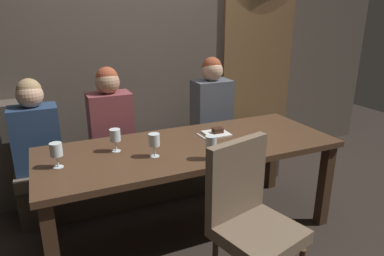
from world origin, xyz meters
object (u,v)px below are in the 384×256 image
diner_bearded (110,117)px  diner_far_end (212,103)px  diner_redhead (35,128)px  wine_glass_near_left (56,151)px  wine_glass_center_front (211,143)px  dessert_plate (217,132)px  chair_near_side (249,213)px  banquette_bench (161,170)px  dining_table (191,155)px  wine_glass_center_back (154,141)px  wine_glass_end_right (115,136)px  fork_on_table (202,137)px

diner_bearded → diner_far_end: diner_far_end is taller
diner_redhead → wine_glass_near_left: 0.71m
diner_bearded → wine_glass_center_front: 1.08m
diner_bearded → dessert_plate: bearing=-36.1°
chair_near_side → dessert_plate: 0.91m
chair_near_side → diner_bearded: size_ratio=1.22×
banquette_bench → chair_near_side: (0.05, -1.42, 0.33)m
dining_table → diner_redhead: size_ratio=2.93×
wine_glass_center_back → wine_glass_near_left: bearing=172.1°
chair_near_side → diner_bearded: (-0.51, 1.40, 0.27)m
chair_near_side → diner_far_end: diner_far_end is taller
diner_far_end → dessert_plate: diner_far_end is taller
wine_glass_near_left → diner_redhead: bearing=99.8°
diner_redhead → wine_glass_center_front: (1.06, -0.97, 0.05)m
wine_glass_center_front → diner_redhead: bearing=137.5°
wine_glass_end_right → wine_glass_center_front: bearing=-35.9°
diner_redhead → wine_glass_end_right: diner_redhead is taller
wine_glass_near_left → wine_glass_end_right: size_ratio=1.00×
banquette_bench → wine_glass_end_right: (-0.53, -0.60, 0.62)m
wine_glass_center_front → dessert_plate: wine_glass_center_front is taller
wine_glass_center_back → diner_bearded: bearing=100.1°
chair_near_side → dining_table: bearing=94.1°
diner_far_end → wine_glass_end_right: (-1.06, -0.59, 0.01)m
wine_glass_near_left → fork_on_table: (1.08, 0.13, -0.11)m
wine_glass_center_back → fork_on_table: (0.46, 0.21, -0.11)m
diner_bearded → wine_glass_center_back: diner_bearded is taller
diner_far_end → wine_glass_center_back: bearing=-136.8°
dessert_plate → wine_glass_near_left: bearing=-173.0°
wine_glass_end_right → dessert_plate: size_ratio=0.86×
wine_glass_center_back → dessert_plate: wine_glass_center_back is taller
fork_on_table → diner_far_end: bearing=54.1°
chair_near_side → wine_glass_near_left: 1.24m
wine_glass_center_front → dessert_plate: 0.52m
diner_bearded → chair_near_side: bearing=-70.1°
wine_glass_center_front → wine_glass_near_left: (-0.94, 0.28, -0.00)m
wine_glass_near_left → dessert_plate: bearing=7.0°
dining_table → wine_glass_near_left: size_ratio=13.41×
wine_glass_end_right → fork_on_table: (0.68, 0.01, -0.11)m
fork_on_table → dining_table: bearing=-146.0°
diner_bearded → wine_glass_center_back: 0.79m
diner_redhead → diner_bearded: 0.60m
diner_bearded → wine_glass_end_right: size_ratio=4.89×
banquette_bench → diner_redhead: 1.20m
chair_near_side → wine_glass_end_right: chair_near_side is taller
dining_table → dessert_plate: size_ratio=11.58×
chair_near_side → dessert_plate: chair_near_side is taller
diner_bearded → fork_on_table: diner_bearded is taller
wine_glass_center_front → chair_near_side: bearing=-84.9°
chair_near_side → fork_on_table: 0.86m
diner_far_end → wine_glass_end_right: bearing=-150.9°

